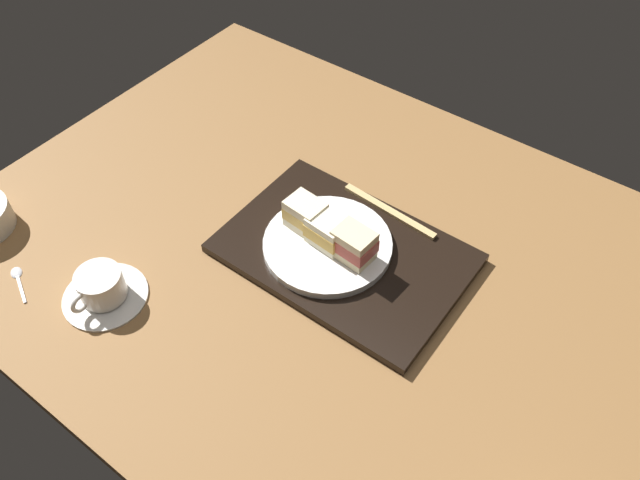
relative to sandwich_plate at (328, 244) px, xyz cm
name	(u,v)px	position (x,y,z in cm)	size (l,w,h in cm)	color
ground_plane	(340,266)	(-2.80, 0.21, -4.05)	(140.00, 100.00, 3.00)	brown
serving_tray	(342,252)	(-2.35, -1.10, -1.65)	(43.06, 29.05, 1.80)	black
sandwich_plate	(328,244)	(0.00, 0.00, 0.00)	(23.24, 23.24, 1.49)	silver
sandwich_near	(352,246)	(-5.54, 0.60, 3.79)	(7.42, 5.80, 6.09)	beige
sandwich_middle	(328,231)	(0.00, 0.00, 3.52)	(7.44, 5.87, 5.55)	#EFE5C1
sandwich_far	(305,214)	(5.54, -0.60, 3.68)	(7.17, 5.76, 5.86)	beige
chopsticks_pair	(389,211)	(-4.24, -13.83, -0.40)	(20.63, 2.79, 0.70)	tan
coffee_cup	(102,289)	(24.96, 30.95, -0.04)	(14.59, 14.59, 6.00)	silver
teaspoon	(17,276)	(40.85, 37.26, -2.20)	(8.64, 4.88, 0.80)	silver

